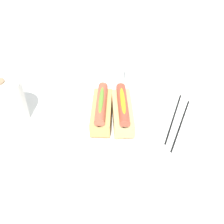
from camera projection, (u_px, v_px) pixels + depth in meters
ground_plane at (106, 133)px, 0.80m from camera, size 2.40×2.40×0.00m
serving_bowl at (112, 122)px, 0.81m from camera, size 0.27×0.27×0.04m
hotdog_front at (123, 110)px, 0.78m from camera, size 0.15×0.06×0.06m
hotdog_back at (101, 109)px, 0.78m from camera, size 0.16×0.07×0.06m
water_glass at (114, 72)px, 0.95m from camera, size 0.07×0.07×0.09m
paper_towel_roll at (5, 102)px, 0.80m from camera, size 0.11×0.11×0.13m
chopstick_near at (174, 117)px, 0.85m from camera, size 0.20×0.10×0.01m
chopstick_far at (181, 124)px, 0.83m from camera, size 0.19×0.11×0.01m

